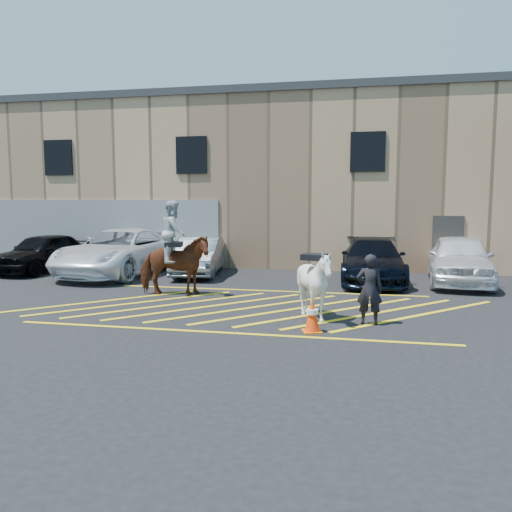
% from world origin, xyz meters
% --- Properties ---
extents(ground, '(90.00, 90.00, 0.00)m').
position_xyz_m(ground, '(0.00, 0.00, 0.00)').
color(ground, black).
rests_on(ground, ground).
extents(car_black_suv, '(2.18, 4.55, 1.50)m').
position_xyz_m(car_black_suv, '(-9.35, 4.66, 0.75)').
color(car_black_suv, black).
rests_on(car_black_suv, ground).
extents(car_white_pickup, '(3.41, 6.39, 1.71)m').
position_xyz_m(car_white_pickup, '(-5.96, 4.52, 0.85)').
color(car_white_pickup, white).
rests_on(car_white_pickup, ground).
extents(car_silver_sedan, '(2.03, 4.38, 1.39)m').
position_xyz_m(car_silver_sedan, '(-3.09, 5.06, 0.70)').
color(car_silver_sedan, gray).
rests_on(car_silver_sedan, ground).
extents(car_blue_suv, '(2.12, 5.13, 1.48)m').
position_xyz_m(car_blue_suv, '(3.21, 4.75, 0.74)').
color(car_blue_suv, black).
rests_on(car_blue_suv, ground).
extents(car_white_suv, '(2.46, 5.01, 1.64)m').
position_xyz_m(car_white_suv, '(6.04, 4.84, 0.82)').
color(car_white_suv, white).
rests_on(car_white_suv, ground).
extents(handler, '(0.58, 0.38, 1.59)m').
position_xyz_m(handler, '(2.97, -1.44, 0.79)').
color(handler, black).
rests_on(handler, ground).
extents(warehouse, '(32.42, 10.20, 7.30)m').
position_xyz_m(warehouse, '(-0.01, 11.99, 3.65)').
color(warehouse, tan).
rests_on(warehouse, ground).
extents(hatching_zone, '(12.60, 5.12, 0.01)m').
position_xyz_m(hatching_zone, '(-0.00, -0.30, 0.01)').
color(hatching_zone, yellow).
rests_on(hatching_zone, ground).
extents(mounted_bay, '(2.24, 1.34, 2.77)m').
position_xyz_m(mounted_bay, '(-2.54, 0.98, 1.12)').
color(mounted_bay, brown).
rests_on(mounted_bay, ground).
extents(saddled_white, '(1.73, 1.84, 1.66)m').
position_xyz_m(saddled_white, '(1.74, -1.27, 0.84)').
color(saddled_white, white).
rests_on(saddled_white, ground).
extents(traffic_cone, '(0.48, 0.48, 0.73)m').
position_xyz_m(traffic_cone, '(1.78, -2.36, 0.37)').
color(traffic_cone, orange).
rests_on(traffic_cone, ground).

